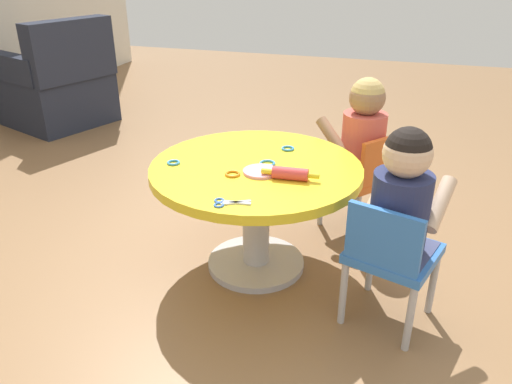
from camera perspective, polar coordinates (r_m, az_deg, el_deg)
name	(u,v)px	position (r m, az deg, el deg)	size (l,w,h in m)	color
ground_plane	(256,265)	(2.36, 0.00, -8.27)	(10.00, 10.00, 0.00)	olive
craft_table	(256,191)	(2.17, 0.00, 0.17)	(0.90, 0.90, 0.50)	silver
child_chair_left	(390,256)	(1.93, 14.94, -6.96)	(0.38, 0.38, 0.54)	#B7B7BC
seated_child_left	(402,196)	(1.86, 16.18, -0.49)	(0.41, 0.36, 0.51)	#3F4772
child_chair_right	(365,176)	(2.55, 12.20, 1.74)	(0.42, 0.42, 0.54)	#B7B7BC
seated_child_right	(363,131)	(2.50, 12.03, 6.80)	(0.43, 0.44, 0.51)	#3F4772
armchair_dark	(59,87)	(4.47, -21.35, 11.02)	(0.90, 0.91, 0.85)	#232838
rolling_pin	(290,174)	(1.98, 3.89, 2.09)	(0.06, 0.23, 0.05)	#D83F3F
craft_scissors	(227,203)	(1.80, -3.35, -1.22)	(0.09, 0.14, 0.01)	silver
playdough_blob_0	(261,171)	(2.04, 0.51, 2.34)	(0.14, 0.14, 0.01)	pink
cookie_cutter_0	(288,148)	(2.29, 3.62, 4.94)	(0.06, 0.06, 0.01)	#3F99D8
cookie_cutter_1	(233,174)	(2.02, -2.67, 2.06)	(0.06, 0.06, 0.01)	orange
cookie_cutter_2	(267,163)	(2.13, 1.30, 3.27)	(0.07, 0.07, 0.01)	#3F99D8
cookie_cutter_3	(173,163)	(2.16, -9.32, 3.30)	(0.06, 0.06, 0.01)	#3F99D8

